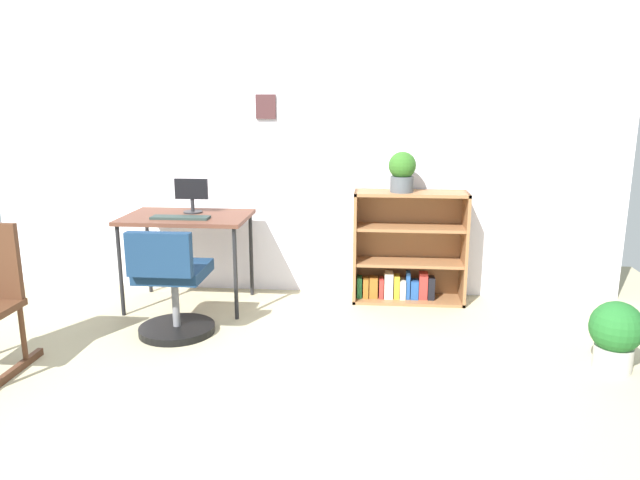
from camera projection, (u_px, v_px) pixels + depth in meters
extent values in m
plane|color=tan|center=(248.00, 420.00, 2.98)|extent=(6.24, 6.24, 0.00)
cube|color=silver|center=(299.00, 147.00, 4.79)|extent=(5.20, 0.10, 2.41)
cube|color=#402425|center=(266.00, 107.00, 4.68)|extent=(0.16, 0.02, 0.19)
cube|color=brown|center=(187.00, 217.00, 4.51)|extent=(0.95, 0.64, 0.03)
cylinder|color=black|center=(120.00, 271.00, 4.36)|extent=(0.03, 0.03, 0.69)
cylinder|color=black|center=(236.00, 274.00, 4.28)|extent=(0.03, 0.03, 0.69)
cylinder|color=black|center=(149.00, 252.00, 4.90)|extent=(0.03, 0.03, 0.69)
cylinder|color=black|center=(251.00, 255.00, 4.82)|extent=(0.03, 0.03, 0.69)
cylinder|color=#262628|center=(193.00, 212.00, 4.61)|extent=(0.15, 0.15, 0.01)
cylinder|color=#262628|center=(193.00, 205.00, 4.59)|extent=(0.03, 0.03, 0.10)
cube|color=black|center=(191.00, 189.00, 4.55)|extent=(0.26, 0.02, 0.16)
cube|color=#253531|center=(180.00, 218.00, 4.37)|extent=(0.43, 0.12, 0.02)
cylinder|color=black|center=(177.00, 329.00, 4.10)|extent=(0.52, 0.52, 0.05)
cylinder|color=slate|center=(176.00, 302.00, 4.05)|extent=(0.05, 0.05, 0.35)
cube|color=#152D4B|center=(174.00, 271.00, 4.00)|extent=(0.44, 0.44, 0.08)
cube|color=#152D4B|center=(159.00, 255.00, 3.72)|extent=(0.42, 0.07, 0.29)
cube|color=#4A2B1A|center=(11.00, 374.00, 3.44)|extent=(0.04, 0.64, 0.04)
cylinder|color=#4A2B1A|center=(23.00, 333.00, 3.55)|extent=(0.03, 0.03, 0.34)
cube|color=#8E5F3A|center=(355.00, 246.00, 4.70)|extent=(0.02, 0.30, 0.88)
cube|color=#8E5F3A|center=(464.00, 248.00, 4.62)|extent=(0.02, 0.30, 0.88)
cube|color=#8E5F3A|center=(411.00, 193.00, 4.56)|extent=(0.88, 0.30, 0.02)
cube|color=#8E5F3A|center=(407.00, 299.00, 4.76)|extent=(0.88, 0.30, 0.02)
cube|color=#8E5F3A|center=(408.00, 243.00, 4.80)|extent=(0.88, 0.02, 0.88)
cube|color=#8E5F3A|center=(409.00, 262.00, 4.69)|extent=(0.83, 0.28, 0.02)
cube|color=#8E5F3A|center=(410.00, 228.00, 4.63)|extent=(0.83, 0.28, 0.02)
cube|color=#237238|center=(360.00, 287.00, 4.76)|extent=(0.04, 0.11, 0.17)
cube|color=#99591E|center=(366.00, 287.00, 4.76)|extent=(0.04, 0.13, 0.16)
cube|color=#99591E|center=(374.00, 287.00, 4.75)|extent=(0.07, 0.10, 0.17)
cube|color=#B22D28|center=(381.00, 288.00, 4.75)|extent=(0.04, 0.12, 0.16)
cube|color=beige|center=(389.00, 285.00, 4.74)|extent=(0.07, 0.11, 0.21)
cube|color=#B79323|center=(397.00, 286.00, 4.73)|extent=(0.04, 0.10, 0.19)
cube|color=beige|center=(403.00, 289.00, 4.73)|extent=(0.04, 0.12, 0.15)
cube|color=#1E478C|center=(408.00, 285.00, 4.72)|extent=(0.03, 0.10, 0.22)
cube|color=#1E478C|center=(414.00, 289.00, 4.73)|extent=(0.06, 0.11, 0.15)
cube|color=#B22D28|center=(423.00, 286.00, 4.71)|extent=(0.07, 0.09, 0.22)
cube|color=black|center=(431.00, 288.00, 4.71)|extent=(0.05, 0.10, 0.18)
cylinder|color=#474C51|center=(402.00, 184.00, 4.53)|extent=(0.18, 0.18, 0.12)
sphere|color=#2C5E1E|center=(402.00, 165.00, 4.50)|extent=(0.21, 0.21, 0.21)
cylinder|color=#B7B2A8|center=(613.00, 358.00, 3.52)|extent=(0.22, 0.22, 0.15)
sphere|color=#1E5E24|center=(616.00, 327.00, 3.48)|extent=(0.31, 0.31, 0.31)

